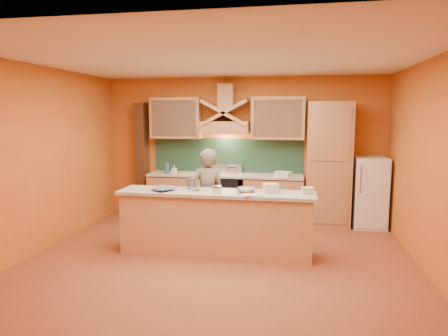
% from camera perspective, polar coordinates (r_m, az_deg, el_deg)
% --- Properties ---
extents(floor, '(5.50, 5.00, 0.01)m').
position_cam_1_polar(floor, '(5.83, -0.76, -13.11)').
color(floor, brown).
rests_on(floor, ground).
extents(ceiling, '(5.50, 5.00, 0.01)m').
position_cam_1_polar(ceiling, '(5.50, -0.81, 15.30)').
color(ceiling, white).
rests_on(ceiling, wall_back).
extents(wall_back, '(5.50, 0.02, 2.80)m').
position_cam_1_polar(wall_back, '(7.95, 2.64, 2.81)').
color(wall_back, '#CC6B27').
rests_on(wall_back, floor).
extents(wall_front, '(5.50, 0.02, 2.80)m').
position_cam_1_polar(wall_front, '(3.11, -9.58, -4.80)').
color(wall_front, '#CC6B27').
rests_on(wall_front, floor).
extents(wall_left, '(0.02, 5.00, 2.80)m').
position_cam_1_polar(wall_left, '(6.59, -24.97, 1.12)').
color(wall_left, '#CC6B27').
rests_on(wall_left, floor).
extents(wall_right, '(0.02, 5.00, 2.80)m').
position_cam_1_polar(wall_right, '(5.66, 27.70, 0.01)').
color(wall_right, '#CC6B27').
rests_on(wall_right, floor).
extents(base_cabinet_left, '(1.10, 0.60, 0.86)m').
position_cam_1_polar(base_cabinet_left, '(8.06, -6.55, -4.14)').
color(base_cabinet_left, tan).
rests_on(base_cabinet_left, floor).
extents(base_cabinet_right, '(1.10, 0.60, 0.86)m').
position_cam_1_polar(base_cabinet_right, '(7.74, 7.09, -4.64)').
color(base_cabinet_right, tan).
rests_on(base_cabinet_right, floor).
extents(counter_top, '(3.00, 0.62, 0.04)m').
position_cam_1_polar(counter_top, '(7.76, 0.13, -1.02)').
color(counter_top, '#BBB19E').
rests_on(counter_top, base_cabinet_left).
extents(stove, '(0.60, 0.58, 0.90)m').
position_cam_1_polar(stove, '(7.84, 0.13, -4.27)').
color(stove, black).
rests_on(stove, floor).
extents(backsplash, '(3.00, 0.03, 0.70)m').
position_cam_1_polar(backsplash, '(7.99, 0.49, 1.76)').
color(backsplash, '#1A3A2C').
rests_on(backsplash, wall_back).
extents(range_hood, '(0.92, 0.50, 0.24)m').
position_cam_1_polar(range_hood, '(7.73, 0.20, 5.80)').
color(range_hood, tan).
rests_on(range_hood, wall_back).
extents(hood_chimney, '(0.30, 0.30, 0.50)m').
position_cam_1_polar(hood_chimney, '(7.83, 0.33, 10.07)').
color(hood_chimney, tan).
rests_on(hood_chimney, wall_back).
extents(upper_cabinet_left, '(1.00, 0.35, 0.80)m').
position_cam_1_polar(upper_cabinet_left, '(8.03, -6.81, 7.10)').
color(upper_cabinet_left, tan).
rests_on(upper_cabinet_left, wall_back).
extents(upper_cabinet_right, '(1.00, 0.35, 0.80)m').
position_cam_1_polar(upper_cabinet_right, '(7.69, 7.71, 7.06)').
color(upper_cabinet_right, tan).
rests_on(upper_cabinet_right, wall_back).
extents(pantry_column, '(0.80, 0.60, 2.30)m').
position_cam_1_polar(pantry_column, '(7.63, 14.70, 0.49)').
color(pantry_column, tan).
rests_on(pantry_column, floor).
extents(fridge, '(0.58, 0.60, 1.30)m').
position_cam_1_polar(fridge, '(7.81, 20.08, -3.29)').
color(fridge, white).
rests_on(fridge, floor).
extents(trim_column_left, '(0.20, 0.30, 2.30)m').
position_cam_1_polar(trim_column_left, '(8.35, -11.60, 1.17)').
color(trim_column_left, '#472816').
rests_on(trim_column_left, floor).
extents(island_body, '(2.80, 0.55, 0.88)m').
position_cam_1_polar(island_body, '(5.99, -1.16, -8.11)').
color(island_body, tan).
rests_on(island_body, floor).
extents(island_top, '(2.90, 0.62, 0.05)m').
position_cam_1_polar(island_top, '(5.88, -1.18, -3.60)').
color(island_top, '#BBB19E').
rests_on(island_top, island_body).
extents(person, '(0.66, 0.56, 1.54)m').
position_cam_1_polar(person, '(6.42, -2.40, -4.03)').
color(person, '#70665B').
rests_on(person, floor).
extents(pot_large, '(0.30, 0.30, 0.16)m').
position_cam_1_polar(pot_large, '(7.82, -1.64, -0.34)').
color(pot_large, '#ADAEB3').
rests_on(pot_large, stove).
extents(pot_small, '(0.23, 0.23, 0.13)m').
position_cam_1_polar(pot_small, '(7.91, 1.16, -0.38)').
color(pot_small, silver).
rests_on(pot_small, stove).
extents(soap_bottle_a, '(0.09, 0.09, 0.18)m').
position_cam_1_polar(soap_bottle_a, '(7.78, -7.11, -0.24)').
color(soap_bottle_a, silver).
rests_on(soap_bottle_a, counter_top).
extents(soap_bottle_b, '(0.11, 0.11, 0.26)m').
position_cam_1_polar(soap_bottle_b, '(7.93, -8.17, 0.18)').
color(soap_bottle_b, '#2E4D7F').
rests_on(soap_bottle_b, counter_top).
extents(bowl_back, '(0.30, 0.30, 0.07)m').
position_cam_1_polar(bowl_back, '(7.65, 8.30, -0.80)').
color(bowl_back, silver).
rests_on(bowl_back, counter_top).
extents(dish_rack, '(0.34, 0.30, 0.10)m').
position_cam_1_polar(dish_rack, '(7.47, 8.44, -0.89)').
color(dish_rack, white).
rests_on(dish_rack, counter_top).
extents(book_lower, '(0.27, 0.36, 0.03)m').
position_cam_1_polar(book_lower, '(6.17, -9.77, -2.79)').
color(book_lower, '#AC523D').
rests_on(book_lower, island_top).
extents(book_upper, '(0.35, 0.38, 0.02)m').
position_cam_1_polar(book_upper, '(6.06, -9.11, -2.81)').
color(book_upper, '#3F618B').
rests_on(book_upper, island_top).
extents(jar_large, '(0.16, 0.16, 0.15)m').
position_cam_1_polar(jar_large, '(6.10, -4.76, -2.24)').
color(jar_large, silver).
rests_on(jar_large, island_top).
extents(jar_small, '(0.15, 0.15, 0.15)m').
position_cam_1_polar(jar_small, '(5.95, -4.06, -2.51)').
color(jar_small, white).
rests_on(jar_small, island_top).
extents(kitchen_scale, '(0.12, 0.12, 0.09)m').
position_cam_1_polar(kitchen_scale, '(5.70, -1.02, -3.23)').
color(kitchen_scale, silver).
rests_on(kitchen_scale, island_top).
extents(mixing_bowl, '(0.29, 0.29, 0.07)m').
position_cam_1_polar(mixing_bowl, '(5.79, 3.17, -3.19)').
color(mixing_bowl, silver).
rests_on(mixing_bowl, island_top).
extents(cloth, '(0.31, 0.28, 0.02)m').
position_cam_1_polar(cloth, '(5.60, 4.10, -3.85)').
color(cloth, beige).
rests_on(cloth, island_top).
extents(grocery_bag_a, '(0.25, 0.22, 0.13)m').
position_cam_1_polar(grocery_bag_a, '(5.79, 6.70, -2.91)').
color(grocery_bag_a, beige).
rests_on(grocery_bag_a, island_top).
extents(grocery_bag_b, '(0.18, 0.15, 0.10)m').
position_cam_1_polar(grocery_bag_b, '(5.79, 11.87, -3.18)').
color(grocery_bag_b, beige).
rests_on(grocery_bag_b, island_top).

